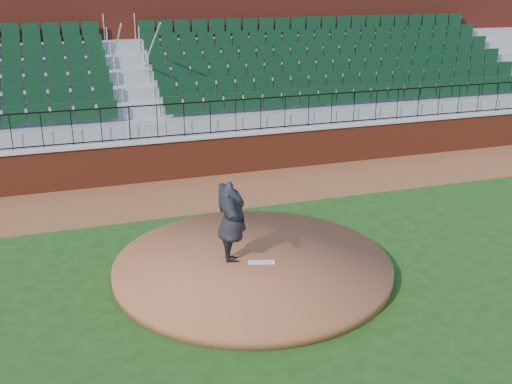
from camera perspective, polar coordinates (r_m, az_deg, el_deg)
ground at (r=12.98m, az=2.15°, el=-7.52°), size 90.00×90.00×0.00m
warning_track at (r=17.73m, az=-4.06°, el=0.03°), size 34.00×3.20×0.01m
field_wall at (r=19.02m, az=-5.34°, el=3.24°), size 34.00×0.35×1.20m
wall_cap at (r=18.85m, az=-5.40°, el=5.14°), size 34.00×0.45×0.10m
wall_railing at (r=18.73m, az=-5.46°, el=6.77°), size 34.00×0.05×1.00m
seating_stands at (r=21.24m, az=-7.26°, el=9.59°), size 34.00×5.10×4.60m
concourse_wall at (r=23.89m, az=-8.72°, el=11.70°), size 34.00×0.50×5.50m
pitchers_mound at (r=12.97m, az=-0.31°, el=-6.92°), size 5.79×5.79×0.25m
pitching_rubber at (r=12.83m, az=0.52°, el=-6.52°), size 0.57×0.29×0.04m
pitcher at (r=12.61m, az=-2.27°, el=-2.75°), size 0.92×2.21×1.74m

